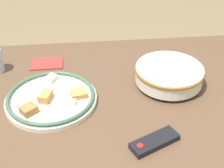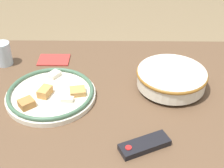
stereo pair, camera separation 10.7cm
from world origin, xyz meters
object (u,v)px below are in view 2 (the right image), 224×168
(noodle_bowl, at_px, (171,78))
(drinking_glass, at_px, (3,54))
(food_plate, at_px, (51,93))
(tv_remote, at_px, (144,145))

(noodle_bowl, bearing_deg, drinking_glass, -13.49)
(food_plate, bearing_deg, noodle_bowl, -171.53)
(food_plate, height_order, tv_remote, food_plate)
(tv_remote, bearing_deg, noodle_bowl, -46.21)
(tv_remote, distance_m, drinking_glass, 0.72)
(noodle_bowl, height_order, tv_remote, noodle_bowl)
(food_plate, relative_size, tv_remote, 1.98)
(noodle_bowl, height_order, drinking_glass, drinking_glass)
(food_plate, distance_m, tv_remote, 0.40)
(food_plate, height_order, drinking_glass, drinking_glass)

